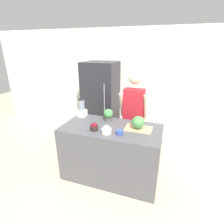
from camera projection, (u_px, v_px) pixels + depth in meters
The scene contains 12 objects.
ground_plane at pixel (103, 191), 2.82m from camera, with size 14.00×14.00×0.00m, color beige.
wall_back at pixel (134, 85), 4.26m from camera, with size 8.00×0.06×2.60m.
counter_island at pixel (111, 152), 3.01m from camera, with size 1.62×0.81×0.95m.
refrigerator at pixel (101, 101), 4.25m from camera, with size 0.76×0.72×1.87m.
person at pixel (133, 116), 3.38m from camera, with size 0.52×0.28×1.77m.
cutting_board at pixel (138, 129), 2.78m from camera, with size 0.42×0.28×0.01m.
watermelon at pixel (138, 122), 2.74m from camera, with size 0.20×0.20×0.20m.
bowl_cherries at pixel (94, 127), 2.72m from camera, with size 0.12×0.12×0.13m.
bowl_cream at pixel (106, 130), 2.63m from camera, with size 0.15×0.15×0.13m.
bowl_small_blue at pixel (120, 132), 2.60m from camera, with size 0.10×0.10×0.07m.
blender at pixel (82, 109), 3.24m from camera, with size 0.15×0.15×0.34m.
potted_plant at pixel (108, 115), 3.06m from camera, with size 0.17×0.17×0.22m.
Camera 1 is at (0.85, -2.03, 2.18)m, focal length 28.00 mm.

